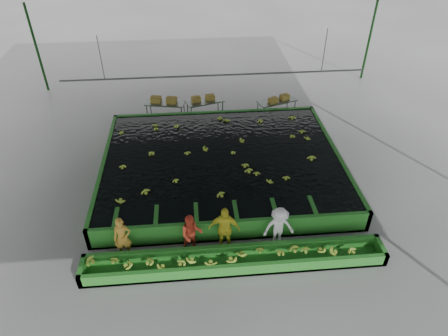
{
  "coord_description": "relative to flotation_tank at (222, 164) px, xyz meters",
  "views": [
    {
      "loc": [
        -1.16,
        -12.27,
        10.49
      ],
      "look_at": [
        0.0,
        0.5,
        1.0
      ],
      "focal_mm": 32.0,
      "sensor_mm": 36.0,
      "label": 1
    }
  ],
  "objects": [
    {
      "name": "rail_hanger_right",
      "position": [
        5.0,
        3.5,
        3.55
      ],
      "size": [
        0.04,
        0.04,
        2.0
      ],
      "primitive_type": "cylinder",
      "color": "#59605B",
      "rests_on": "shed_roof"
    },
    {
      "name": "flotation_tank",
      "position": [
        0.0,
        0.0,
        0.0
      ],
      "size": [
        10.0,
        8.0,
        0.9
      ],
      "primitive_type": null,
      "color": "#247322",
      "rests_on": "ground"
    },
    {
      "name": "worker_c",
      "position": [
        -0.29,
        -4.3,
        0.46
      ],
      "size": [
        1.12,
        0.61,
        1.82
      ],
      "primitive_type": "imported",
      "rotation": [
        0.0,
        0.0,
        -0.16
      ],
      "color": "gold",
      "rests_on": "ground"
    },
    {
      "name": "packing_table_mid",
      "position": [
        -0.45,
        5.14,
        -0.01
      ],
      "size": [
        2.07,
        1.3,
        0.88
      ],
      "primitive_type": null,
      "rotation": [
        0.0,
        0.0,
        0.29
      ],
      "color": "#59605B",
      "rests_on": "ground"
    },
    {
      "name": "box_stack_left",
      "position": [
        -2.58,
        5.1,
        0.47
      ],
      "size": [
        1.39,
        0.64,
        0.29
      ],
      "primitive_type": null,
      "rotation": [
        0.0,
        0.0,
        -0.21
      ],
      "color": "olive",
      "rests_on": "packing_table_left"
    },
    {
      "name": "box_stack_right",
      "position": [
        3.39,
        4.69,
        0.48
      ],
      "size": [
        1.23,
        0.82,
        0.26
      ],
      "primitive_type": null,
      "rotation": [
        0.0,
        0.0,
        0.45
      ],
      "color": "olive",
      "rests_on": "packing_table_right"
    },
    {
      "name": "packing_table_right",
      "position": [
        3.31,
        4.77,
        0.02
      ],
      "size": [
        2.2,
        1.46,
        0.93
      ],
      "primitive_type": null,
      "rotation": [
        0.0,
        0.0,
        0.34
      ],
      "color": "#59605B",
      "rests_on": "ground"
    },
    {
      "name": "worker_a",
      "position": [
        -3.67,
        -4.3,
        0.35
      ],
      "size": [
        0.62,
        0.44,
        1.61
      ],
      "primitive_type": "imported",
      "rotation": [
        0.0,
        0.0,
        0.09
      ],
      "color": "#BB8B2E",
      "rests_on": "ground"
    },
    {
      "name": "rail_hanger_left",
      "position": [
        -5.0,
        3.5,
        3.55
      ],
      "size": [
        0.04,
        0.04,
        2.0
      ],
      "primitive_type": "cylinder",
      "color": "#59605B",
      "rests_on": "shed_roof"
    },
    {
      "name": "packing_table_left",
      "position": [
        -2.52,
        5.09,
        0.01
      ],
      "size": [
        2.14,
        1.18,
        0.92
      ],
      "primitive_type": null,
      "rotation": [
        0.0,
        0.0,
        -0.19
      ],
      "color": "#59605B",
      "rests_on": "ground"
    },
    {
      "name": "box_stack_mid",
      "position": [
        -0.54,
        5.19,
        0.43
      ],
      "size": [
        1.26,
        0.56,
        0.26
      ],
      "primitive_type": null,
      "rotation": [
        0.0,
        0.0,
        0.19
      ],
      "color": "olive",
      "rests_on": "packing_table_mid"
    },
    {
      "name": "trough_bananas",
      "position": [
        0.0,
        -5.1,
        -0.05
      ],
      "size": [
        8.36,
        0.56,
        0.11
      ],
      "primitive_type": null,
      "color": "#99BD34",
      "rests_on": "sorting_trough"
    },
    {
      "name": "worker_b",
      "position": [
        -1.39,
        -4.3,
        0.33
      ],
      "size": [
        0.8,
        0.65,
        1.55
      ],
      "primitive_type": "imported",
      "rotation": [
        0.0,
        0.0,
        0.08
      ],
      "color": "red",
      "rests_on": "ground"
    },
    {
      "name": "tank_water",
      "position": [
        0.0,
        -0.0,
        0.4
      ],
      "size": [
        9.7,
        7.7,
        0.0
      ],
      "primitive_type": "cube",
      "color": "black",
      "rests_on": "flotation_tank"
    },
    {
      "name": "worker_d",
      "position": [
        1.57,
        -4.3,
        0.37
      ],
      "size": [
        1.08,
        0.65,
        1.63
      ],
      "primitive_type": "imported",
      "rotation": [
        0.0,
        0.0,
        0.04
      ],
      "color": "white",
      "rests_on": "ground"
    },
    {
      "name": "shed_roof",
      "position": [
        0.0,
        -1.5,
        4.55
      ],
      "size": [
        20.0,
        22.0,
        0.04
      ],
      "primitive_type": "cube",
      "color": "gray",
      "rests_on": "shed_posts"
    },
    {
      "name": "sorting_trough",
      "position": [
        0.0,
        -5.1,
        -0.2
      ],
      "size": [
        10.0,
        1.0,
        0.5
      ],
      "primitive_type": null,
      "color": "#247322",
      "rests_on": "ground"
    },
    {
      "name": "ground",
      "position": [
        0.0,
        -1.5,
        -0.45
      ],
      "size": [
        80.0,
        80.0,
        0.0
      ],
      "primitive_type": "plane",
      "color": "gray",
      "rests_on": "ground"
    },
    {
      "name": "shed_posts",
      "position": [
        0.0,
        -1.5,
        2.05
      ],
      "size": [
        20.0,
        22.0,
        5.0
      ],
      "primitive_type": null,
      "color": "#0F340F",
      "rests_on": "ground"
    },
    {
      "name": "floating_bananas",
      "position": [
        0.0,
        0.8,
        0.4
      ],
      "size": [
        9.46,
        6.45,
        0.13
      ],
      "primitive_type": null,
      "color": "#99BD34",
      "rests_on": "tank_water"
    },
    {
      "name": "cableway_rail",
      "position": [
        0.0,
        3.5,
        2.55
      ],
      "size": [
        0.08,
        0.08,
        14.0
      ],
      "primitive_type": "cylinder",
      "color": "#59605B",
      "rests_on": "shed_roof"
    }
  ]
}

